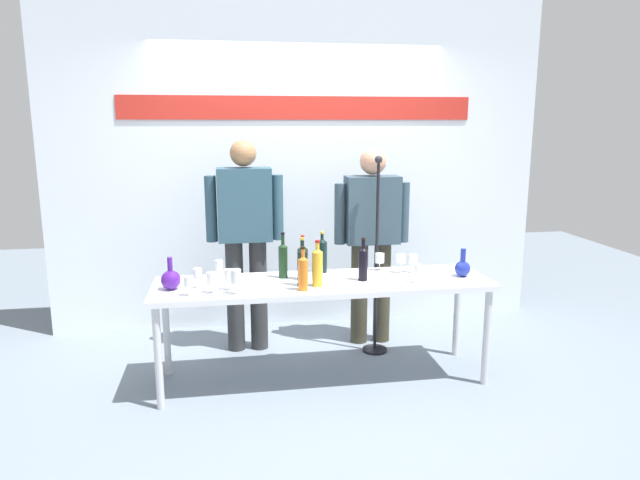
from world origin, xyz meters
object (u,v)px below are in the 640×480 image
object	(u,v)px
wine_bottle_4	(302,266)
wine_glass_left_0	(212,279)
wine_glass_left_1	(189,282)
wine_bottle_5	(303,261)
wine_bottle_6	(283,259)
decanter_blue_right	(462,268)
wine_glass_left_5	(236,277)
presenter_left	(245,232)
wine_bottle_1	(317,266)
presenter_right	(372,233)
wine_glass_right_1	(417,269)
wine_bottle_3	(363,262)
wine_glass_right_3	(380,258)
display_table	(323,289)
wine_bottle_0	(303,272)
wine_glass_left_4	(229,276)
wine_bottle_2	(322,255)
wine_glass_right_0	(401,259)
wine_glass_right_2	(413,260)
decanter_blue_left	(171,279)
microphone_stand	(376,288)
wine_glass_left_2	(219,267)
wine_glass_left_3	(197,274)

from	to	relation	value
wine_bottle_4	wine_glass_left_0	size ratio (longest dim) A/B	2.43
wine_glass_left_1	wine_bottle_5	bearing A→B (deg)	19.19
wine_bottle_6	wine_glass_left_0	size ratio (longest dim) A/B	2.40
decanter_blue_right	wine_glass_left_0	xyz separation A→B (m)	(-1.79, -0.13, 0.03)
wine_glass_left_0	wine_glass_left_5	xyz separation A→B (m)	(0.15, -0.05, 0.02)
presenter_left	wine_glass_left_1	size ratio (longest dim) A/B	13.20
wine_bottle_1	wine_bottle_5	world-z (taller)	wine_bottle_5
wine_glass_left_5	wine_bottle_6	bearing A→B (deg)	45.83
presenter_right	wine_bottle_5	xyz separation A→B (m)	(-0.66, -0.60, -0.07)
wine_bottle_5	wine_glass_left_0	world-z (taller)	wine_bottle_5
wine_bottle_5	wine_glass_right_1	xyz separation A→B (m)	(0.77, -0.21, -0.04)
wine_bottle_3	wine_glass_right_3	distance (m)	0.32
display_table	wine_glass_left_1	xyz separation A→B (m)	(-0.91, -0.20, 0.15)
presenter_left	wine_glass_left_0	xyz separation A→B (m)	(-0.25, -0.83, -0.15)
wine_glass_left_0	wine_glass_left_1	xyz separation A→B (m)	(-0.15, -0.04, -0.01)
wine_glass_left_1	wine_glass_left_0	bearing A→B (deg)	14.17
wine_bottle_0	wine_glass_left_0	size ratio (longest dim) A/B	2.15
wine_glass_left_0	wine_bottle_4	bearing A→B (deg)	7.07
presenter_right	wine_bottle_5	size ratio (longest dim) A/B	5.08
wine_bottle_3	wine_glass_left_4	distance (m)	0.94
wine_glass_left_0	wine_glass_right_1	distance (m)	1.40
wine_bottle_1	wine_bottle_3	size ratio (longest dim) A/B	1.04
wine_bottle_2	wine_glass_left_4	distance (m)	0.77
wine_bottle_3	wine_glass_right_3	xyz separation A→B (m)	(0.19, 0.26, -0.04)
wine_glass_left_1	wine_glass_right_0	world-z (taller)	wine_glass_right_0
wine_bottle_1	wine_glass_right_2	xyz separation A→B (m)	(0.76, 0.23, -0.04)
presenter_right	wine_bottle_5	distance (m)	0.89
wine_glass_right_1	wine_glass_right_2	bearing A→B (deg)	77.44
wine_glass_right_0	wine_glass_right_1	world-z (taller)	wine_glass_right_0
wine_bottle_5	decanter_blue_left	bearing A→B (deg)	-173.46
decanter_blue_left	wine_glass_right_2	bearing A→B (deg)	5.15
display_table	wine_bottle_6	distance (m)	0.36
decanter_blue_left	wine_glass_right_2	world-z (taller)	decanter_blue_left
display_table	wine_glass_left_0	distance (m)	0.80
wine_glass_right_0	microphone_stand	world-z (taller)	microphone_stand
wine_glass_left_2	wine_glass_left_5	distance (m)	0.31
wine_bottle_3	wine_glass_left_0	world-z (taller)	wine_bottle_3
decanter_blue_left	presenter_right	bearing A→B (deg)	24.30
decanter_blue_left	wine_bottle_5	xyz separation A→B (m)	(0.90, 0.10, 0.06)
decanter_blue_left	microphone_stand	distance (m)	1.64
wine_bottle_5	wine_glass_left_3	world-z (taller)	wine_bottle_5
wine_bottle_2	wine_glass_right_0	distance (m)	0.59
presenter_left	wine_glass_left_5	xyz separation A→B (m)	(-0.10, -0.88, -0.13)
wine_glass_left_2	wine_glass_left_5	size ratio (longest dim) A/B	0.96
wine_bottle_1	wine_glass_right_0	distance (m)	0.71
wine_bottle_4	wine_glass_right_3	xyz separation A→B (m)	(0.63, 0.32, -0.05)
wine_glass_right_1	microphone_stand	xyz separation A→B (m)	(-0.13, 0.58, -0.30)
wine_bottle_2	wine_glass_left_1	bearing A→B (deg)	-154.79
wine_bottle_2	wine_glass_left_4	world-z (taller)	wine_bottle_2
decanter_blue_left	wine_bottle_5	distance (m)	0.91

